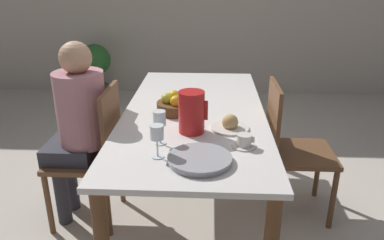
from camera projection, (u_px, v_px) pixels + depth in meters
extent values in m
plane|color=beige|center=(194.00, 207.00, 2.64)|extent=(20.00, 20.00, 0.00)
cube|color=silver|center=(194.00, 113.00, 2.38)|extent=(0.88, 1.85, 0.03)
cylinder|color=brown|center=(156.00, 116.00, 3.33)|extent=(0.07, 0.07, 0.70)
cylinder|color=brown|center=(242.00, 117.00, 3.30)|extent=(0.07, 0.07, 0.70)
cylinder|color=brown|center=(49.00, 204.00, 2.31)|extent=(0.04, 0.04, 0.42)
cylinder|color=brown|center=(70.00, 174.00, 2.65)|extent=(0.04, 0.04, 0.42)
cylinder|color=brown|center=(108.00, 206.00, 2.29)|extent=(0.04, 0.04, 0.42)
cylinder|color=brown|center=(121.00, 175.00, 2.64)|extent=(0.04, 0.04, 0.42)
cube|color=brown|center=(84.00, 159.00, 2.39)|extent=(0.42, 0.42, 0.03)
cube|color=brown|center=(111.00, 124.00, 2.29)|extent=(0.03, 0.39, 0.45)
cylinder|color=brown|center=(318.00, 170.00, 2.70)|extent=(0.04, 0.04, 0.42)
cylinder|color=brown|center=(333.00, 200.00, 2.36)|extent=(0.04, 0.04, 0.42)
cylinder|color=brown|center=(266.00, 169.00, 2.72)|extent=(0.04, 0.04, 0.42)
cylinder|color=brown|center=(274.00, 198.00, 2.38)|extent=(0.04, 0.04, 0.42)
cube|color=brown|center=(301.00, 153.00, 2.46)|extent=(0.42, 0.42, 0.03)
cube|color=brown|center=(274.00, 119.00, 2.37)|extent=(0.03, 0.39, 0.45)
cylinder|color=#33333D|center=(62.00, 192.00, 2.41)|extent=(0.09, 0.09, 0.45)
cylinder|color=#33333D|center=(70.00, 179.00, 2.56)|extent=(0.09, 0.09, 0.45)
cube|color=#33333D|center=(72.00, 149.00, 2.38)|extent=(0.30, 0.34, 0.11)
cylinder|color=#B77A84|center=(81.00, 109.00, 2.27)|extent=(0.30, 0.30, 0.46)
sphere|color=tan|center=(75.00, 58.00, 2.15)|extent=(0.19, 0.19, 0.19)
cylinder|color=tan|center=(75.00, 81.00, 2.43)|extent=(0.25, 0.06, 0.20)
cylinder|color=red|center=(191.00, 112.00, 2.03)|extent=(0.14, 0.14, 0.23)
cube|color=red|center=(206.00, 110.00, 2.02)|extent=(0.02, 0.02, 0.10)
cone|color=red|center=(180.00, 96.00, 1.99)|extent=(0.04, 0.04, 0.04)
cylinder|color=white|center=(160.00, 143.00, 1.93)|extent=(0.06, 0.06, 0.00)
cylinder|color=white|center=(160.00, 134.00, 1.91)|extent=(0.01, 0.01, 0.10)
cylinder|color=white|center=(159.00, 118.00, 1.88)|extent=(0.06, 0.06, 0.07)
cylinder|color=white|center=(158.00, 157.00, 1.79)|extent=(0.06, 0.06, 0.00)
cylinder|color=white|center=(157.00, 148.00, 1.77)|extent=(0.01, 0.01, 0.09)
cylinder|color=white|center=(157.00, 132.00, 1.74)|extent=(0.06, 0.06, 0.07)
cylinder|color=red|center=(157.00, 135.00, 1.75)|extent=(0.05, 0.05, 0.04)
cylinder|color=silver|center=(244.00, 146.00, 1.89)|extent=(0.13, 0.13, 0.01)
cylinder|color=silver|center=(244.00, 140.00, 1.88)|extent=(0.07, 0.07, 0.06)
cube|color=silver|center=(253.00, 140.00, 1.88)|extent=(0.01, 0.01, 0.03)
cylinder|color=#9E9EA3|center=(200.00, 160.00, 1.74)|extent=(0.30, 0.30, 0.02)
cylinder|color=#9E9EA3|center=(200.00, 158.00, 1.73)|extent=(0.30, 0.30, 0.01)
cylinder|color=silver|center=(230.00, 128.00, 2.10)|extent=(0.21, 0.21, 0.01)
sphere|color=tan|center=(230.00, 122.00, 2.09)|extent=(0.09, 0.09, 0.09)
cylinder|color=brown|center=(175.00, 107.00, 2.34)|extent=(0.23, 0.23, 0.07)
sphere|color=gold|center=(184.00, 99.00, 2.31)|extent=(0.07, 0.07, 0.07)
sphere|color=gold|center=(174.00, 96.00, 2.36)|extent=(0.07, 0.07, 0.07)
sphere|color=gold|center=(167.00, 99.00, 2.31)|extent=(0.07, 0.07, 0.07)
sphere|color=gold|center=(176.00, 101.00, 2.27)|extent=(0.07, 0.07, 0.07)
cylinder|color=#4C4742|center=(98.00, 92.00, 4.81)|extent=(0.29, 0.29, 0.19)
cylinder|color=brown|center=(97.00, 79.00, 4.75)|extent=(0.04, 0.04, 0.16)
sphere|color=#2D6B2D|center=(95.00, 60.00, 4.65)|extent=(0.39, 0.39, 0.39)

